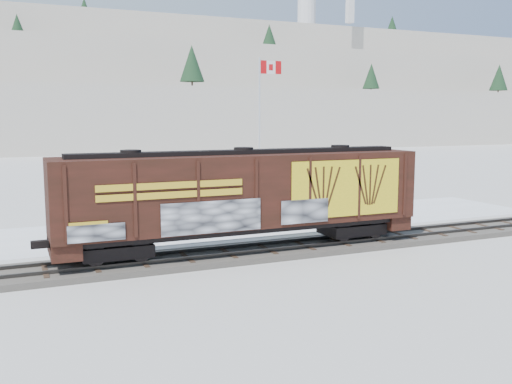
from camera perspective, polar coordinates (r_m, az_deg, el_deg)
name	(u,v)px	position (r m, az deg, el deg)	size (l,w,h in m)	color
ground	(302,250)	(28.55, 4.60, -5.79)	(500.00, 500.00, 0.00)	white
rail_track	(302,247)	(28.51, 4.60, -5.50)	(50.00, 3.40, 0.43)	#59544C
parking_strip	(245,224)	(35.20, -1.13, -3.18)	(40.00, 8.00, 0.03)	white
hillside	(59,87)	(165.01, -19.07, 9.90)	(360.00, 110.00, 93.00)	white
hopper_railcar	(244,194)	(26.70, -1.23, -0.16)	(17.38, 3.06, 4.62)	black
flagpole	(261,149)	(44.27, 0.48, 4.28)	(2.30, 0.90, 11.01)	silver
car_silver	(94,218)	(33.52, -15.86, -2.57)	(1.94, 4.82, 1.64)	#B0B4B8
car_white	(272,209)	(36.03, 1.64, -1.72)	(1.56, 4.46, 1.47)	silver
car_dark	(364,206)	(38.56, 10.78, -1.35)	(1.85, 4.54, 1.32)	black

